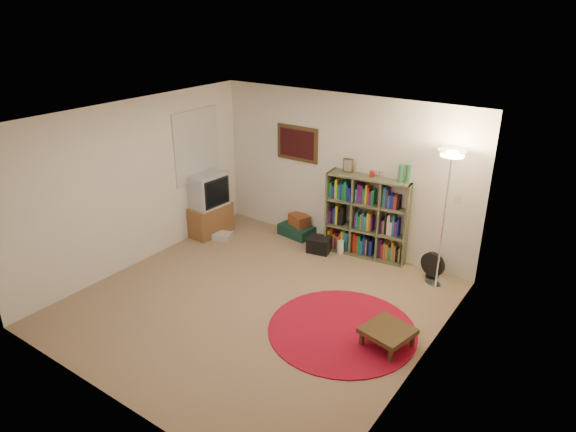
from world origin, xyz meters
name	(u,v)px	position (x,y,z in m)	size (l,w,h in m)	color
room	(253,216)	(-0.05, 0.05, 1.26)	(4.54, 4.54, 2.54)	#947557
bookshelf	(367,217)	(0.52, 2.16, 0.64)	(1.35, 0.53, 1.58)	brown
floor_lamp	(450,175)	(1.80, 1.91, 1.65)	(0.39, 0.39, 1.98)	white
floor_fan	(433,266)	(1.69, 2.00, 0.21)	(0.37, 0.24, 0.42)	black
tv_stand	(207,205)	(-2.10, 1.32, 0.53)	(0.58, 0.78, 1.09)	brown
dvd_box	(222,236)	(-1.74, 1.27, 0.05)	(0.37, 0.34, 0.10)	silver
suitcase	(297,230)	(-0.77, 2.11, 0.09)	(0.63, 0.46, 0.19)	#123229
wicker_basket	(299,220)	(-0.73, 2.13, 0.29)	(0.41, 0.35, 0.20)	brown
duffel_bag	(319,245)	(-0.12, 1.80, 0.12)	(0.41, 0.37, 0.25)	black
paper_towel	(341,247)	(0.20, 1.94, 0.11)	(0.13, 0.13, 0.22)	white
red_rug	(342,330)	(1.25, 0.13, 0.01)	(1.85, 1.85, 0.02)	maroon
side_table	(388,331)	(1.83, 0.16, 0.20)	(0.62, 0.62, 0.24)	#3E2A15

